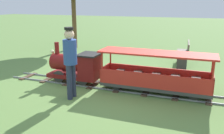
% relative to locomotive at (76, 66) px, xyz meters
% --- Properties ---
extents(ground_plane, '(60.00, 60.00, 0.00)m').
position_rel_locomotive_xyz_m(ground_plane, '(0.00, -0.84, -0.49)').
color(ground_plane, '#608442').
extents(track, '(0.67, 6.40, 0.04)m').
position_rel_locomotive_xyz_m(track, '(0.00, -1.22, -0.47)').
color(track, gray).
rests_on(track, ground_plane).
extents(locomotive, '(0.63, 1.45, 1.05)m').
position_rel_locomotive_xyz_m(locomotive, '(0.00, 0.00, 0.00)').
color(locomotive, maroon).
rests_on(locomotive, ground_plane).
extents(passenger_car, '(0.73, 2.70, 0.97)m').
position_rel_locomotive_xyz_m(passenger_car, '(0.00, -2.12, -0.07)').
color(passenger_car, '#3F3F3F').
rests_on(passenger_car, ground_plane).
extents(conductor_person, '(0.30, 0.30, 1.62)m').
position_rel_locomotive_xyz_m(conductor_person, '(-0.96, -0.39, 0.47)').
color(conductor_person, '#282D47').
rests_on(conductor_person, ground_plane).
extents(park_bench, '(1.32, 0.49, 0.82)m').
position_rel_locomotive_xyz_m(park_bench, '(3.05, -2.55, -0.07)').
color(park_bench, brown).
rests_on(park_bench, ground_plane).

